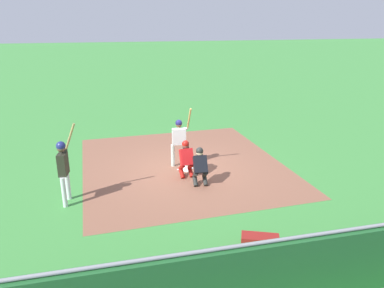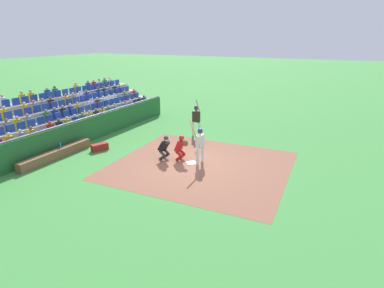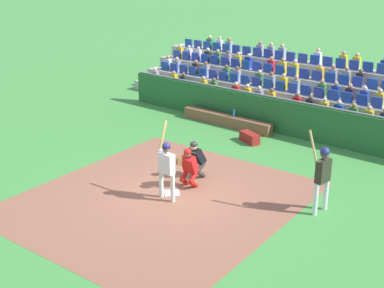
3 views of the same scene
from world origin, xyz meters
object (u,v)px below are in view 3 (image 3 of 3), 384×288
Objects in this scene: catcher_crouching at (188,165)px; dugout_bench at (227,120)px; home_plate_marker at (172,193)px; water_bottle_on_bench at (234,113)px; home_plate_umpire at (196,157)px; batter_at_plate at (166,164)px; on_deck_batter at (323,172)px; equipment_duffel_bag at (250,138)px.

catcher_crouching is 0.31× the size of dugout_bench.
home_plate_marker is 6.62m from water_bottle_on_bench.
water_bottle_on_bench is at bearing -68.46° from home_plate_umpire.
batter_at_plate is 1.77× the size of home_plate_umpire.
dugout_bench is at bearing 4.88° from water_bottle_on_bench.
water_bottle_on_bench is (1.93, -4.89, -0.10)m from home_plate_umpire.
water_bottle_on_bench is (2.21, -5.62, -0.14)m from catcher_crouching.
on_deck_batter is (-6.00, 4.61, 0.61)m from water_bottle_on_bench.
water_bottle_on_bench is at bearing -14.55° from equipment_duffel_bag.
batter_at_plate is 0.54× the size of dugout_bench.
home_plate_umpire reaches higher than home_plate_marker.
water_bottle_on_bench is 7.59m from on_deck_batter.
catcher_crouching is at bearing 121.48° from equipment_duffel_bag.
batter_at_plate is at bearing 108.68° from water_bottle_on_bench.
catcher_crouching is 1.03× the size of home_plate_umpire.
home_plate_marker is 1.14m from batter_at_plate.
on_deck_batter is at bearing -176.06° from home_plate_umpire.
dugout_bench is at bearing -68.68° from home_plate_marker.
dugout_bench reaches higher than equipment_duffel_bag.
batter_at_plate reaches higher than home_plate_umpire.
on_deck_batter is (-6.32, 4.58, 0.97)m from dugout_bench.
batter_at_plate is at bearing 91.40° from catcher_crouching.
home_plate_marker is at bearing 108.62° from water_bottle_on_bench.
water_bottle_on_bench reaches higher than equipment_duffel_bag.
equipment_duffel_bag is at bearing -82.32° from batter_at_plate.
catcher_crouching reaches higher than water_bottle_on_bench.
home_plate_umpire reaches higher than dugout_bench.
on_deck_batter is at bearing 144.04° from dugout_bench.
batter_at_plate is at bearing 100.08° from home_plate_umpire.
home_plate_marker is 0.11× the size of dugout_bench.
dugout_bench is at bearing -8.73° from equipment_duffel_bag.
home_plate_marker is 4.38m from on_deck_batter.
water_bottle_on_bench is 0.32× the size of equipment_duffel_bag.
home_plate_umpire reaches higher than equipment_duffel_bag.
home_plate_umpire is 4.48× the size of water_bottle_on_bench.
home_plate_marker is 0.35× the size of home_plate_umpire.
equipment_duffel_bag is (0.72, -4.49, -0.53)m from catcher_crouching.
home_plate_marker is at bearing 111.32° from dugout_bench.
catcher_crouching is at bearing 14.96° from on_deck_batter.
equipment_duffel_bag reaches higher than home_plate_marker.
batter_at_plate is at bearing 109.66° from home_plate_marker.
catcher_crouching reaches higher than equipment_duffel_bag.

